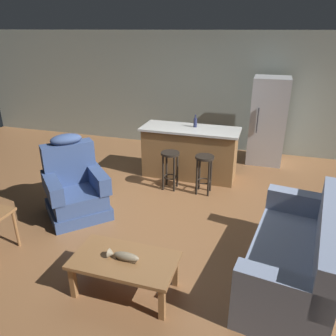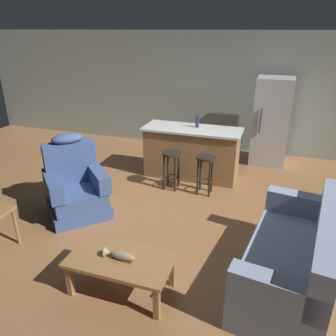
{
  "view_description": "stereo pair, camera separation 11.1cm",
  "coord_description": "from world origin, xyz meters",
  "px_view_note": "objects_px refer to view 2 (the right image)",
  "views": [
    {
      "loc": [
        1.33,
        -4.3,
        2.63
      ],
      "look_at": [
        0.02,
        -0.1,
        0.75
      ],
      "focal_mm": 35.0,
      "sensor_mm": 36.0,
      "label": 1
    },
    {
      "loc": [
        1.43,
        -4.26,
        2.63
      ],
      "look_at": [
        0.02,
        -0.1,
        0.75
      ],
      "focal_mm": 35.0,
      "sensor_mm": 36.0,
      "label": 2
    }
  ],
  "objects_px": {
    "coffee_table": "(121,262)",
    "couch": "(295,258)",
    "recliner_near_lamp": "(76,186)",
    "bar_stool_right": "(205,168)",
    "kitchen_island": "(192,152)",
    "fish_figurine": "(119,255)",
    "bottle_tall_green": "(197,123)",
    "refrigerator": "(271,122)",
    "bar_stool_left": "(171,164)"
  },
  "relations": [
    {
      "from": "couch",
      "to": "kitchen_island",
      "type": "height_order",
      "value": "kitchen_island"
    },
    {
      "from": "refrigerator",
      "to": "recliner_near_lamp",
      "type": "bearing_deg",
      "value": -131.16
    },
    {
      "from": "couch",
      "to": "bar_stool_left",
      "type": "relative_size",
      "value": 2.94
    },
    {
      "from": "kitchen_island",
      "to": "bar_stool_right",
      "type": "xyz_separation_m",
      "value": [
        0.41,
        -0.63,
        -0.01
      ]
    },
    {
      "from": "fish_figurine",
      "to": "couch",
      "type": "relative_size",
      "value": 0.17
    },
    {
      "from": "bar_stool_left",
      "to": "recliner_near_lamp",
      "type": "bearing_deg",
      "value": -132.94
    },
    {
      "from": "coffee_table",
      "to": "fish_figurine",
      "type": "xyz_separation_m",
      "value": [
        -0.0,
        -0.01,
        0.1
      ]
    },
    {
      "from": "bottle_tall_green",
      "to": "kitchen_island",
      "type": "bearing_deg",
      "value": -126.03
    },
    {
      "from": "fish_figurine",
      "to": "recliner_near_lamp",
      "type": "xyz_separation_m",
      "value": [
        -1.39,
        1.31,
        -0.04
      ]
    },
    {
      "from": "coffee_table",
      "to": "couch",
      "type": "height_order",
      "value": "couch"
    },
    {
      "from": "bottle_tall_green",
      "to": "bar_stool_right",
      "type": "bearing_deg",
      "value": -64.82
    },
    {
      "from": "coffee_table",
      "to": "bar_stool_left",
      "type": "distance_m",
      "value": 2.53
    },
    {
      "from": "fish_figurine",
      "to": "bar_stool_right",
      "type": "distance_m",
      "value": 2.55
    },
    {
      "from": "couch",
      "to": "kitchen_island",
      "type": "relative_size",
      "value": 1.11
    },
    {
      "from": "coffee_table",
      "to": "bar_stool_right",
      "type": "relative_size",
      "value": 1.62
    },
    {
      "from": "coffee_table",
      "to": "bottle_tall_green",
      "type": "height_order",
      "value": "bottle_tall_green"
    },
    {
      "from": "couch",
      "to": "kitchen_island",
      "type": "xyz_separation_m",
      "value": [
        -1.81,
        2.45,
        0.14
      ]
    },
    {
      "from": "couch",
      "to": "bar_stool_right",
      "type": "distance_m",
      "value": 2.3
    },
    {
      "from": "couch",
      "to": "bottle_tall_green",
      "type": "height_order",
      "value": "bottle_tall_green"
    },
    {
      "from": "coffee_table",
      "to": "kitchen_island",
      "type": "xyz_separation_m",
      "value": [
        -0.07,
        3.15,
        0.11
      ]
    },
    {
      "from": "coffee_table",
      "to": "kitchen_island",
      "type": "bearing_deg",
      "value": 91.33
    },
    {
      "from": "couch",
      "to": "bar_stool_right",
      "type": "relative_size",
      "value": 2.94
    },
    {
      "from": "couch",
      "to": "recliner_near_lamp",
      "type": "relative_size",
      "value": 1.67
    },
    {
      "from": "bar_stool_left",
      "to": "bottle_tall_green",
      "type": "bearing_deg",
      "value": 70.26
    },
    {
      "from": "bar_stool_right",
      "to": "refrigerator",
      "type": "xyz_separation_m",
      "value": [
        0.93,
        1.83,
        0.41
      ]
    },
    {
      "from": "couch",
      "to": "bottle_tall_green",
      "type": "bearing_deg",
      "value": -47.3
    },
    {
      "from": "fish_figurine",
      "to": "recliner_near_lamp",
      "type": "height_order",
      "value": "recliner_near_lamp"
    },
    {
      "from": "couch",
      "to": "refrigerator",
      "type": "xyz_separation_m",
      "value": [
        -0.47,
        3.65,
        0.54
      ]
    },
    {
      "from": "recliner_near_lamp",
      "to": "bar_stool_right",
      "type": "height_order",
      "value": "recliner_near_lamp"
    },
    {
      "from": "fish_figurine",
      "to": "bottle_tall_green",
      "type": "height_order",
      "value": "bottle_tall_green"
    },
    {
      "from": "refrigerator",
      "to": "kitchen_island",
      "type": "bearing_deg",
      "value": -138.13
    },
    {
      "from": "recliner_near_lamp",
      "to": "kitchen_island",
      "type": "bearing_deg",
      "value": 98.87
    },
    {
      "from": "coffee_table",
      "to": "couch",
      "type": "distance_m",
      "value": 1.87
    },
    {
      "from": "fish_figurine",
      "to": "refrigerator",
      "type": "xyz_separation_m",
      "value": [
        1.27,
        4.36,
        0.42
      ]
    },
    {
      "from": "coffee_table",
      "to": "kitchen_island",
      "type": "distance_m",
      "value": 3.15
    },
    {
      "from": "recliner_near_lamp",
      "to": "bottle_tall_green",
      "type": "distance_m",
      "value": 2.47
    },
    {
      "from": "kitchen_island",
      "to": "bar_stool_left",
      "type": "distance_m",
      "value": 0.66
    },
    {
      "from": "recliner_near_lamp",
      "to": "bottle_tall_green",
      "type": "relative_size",
      "value": 5.14
    },
    {
      "from": "bar_stool_right",
      "to": "coffee_table",
      "type": "bearing_deg",
      "value": -97.56
    },
    {
      "from": "bar_stool_left",
      "to": "bottle_tall_green",
      "type": "relative_size",
      "value": 2.91
    },
    {
      "from": "coffee_table",
      "to": "bottle_tall_green",
      "type": "xyz_separation_m",
      "value": [
        -0.01,
        3.24,
        0.67
      ]
    },
    {
      "from": "fish_figurine",
      "to": "refrigerator",
      "type": "bearing_deg",
      "value": 73.75
    },
    {
      "from": "refrigerator",
      "to": "coffee_table",
      "type": "bearing_deg",
      "value": -106.24
    },
    {
      "from": "kitchen_island",
      "to": "bar_stool_left",
      "type": "height_order",
      "value": "kitchen_island"
    },
    {
      "from": "recliner_near_lamp",
      "to": "refrigerator",
      "type": "height_order",
      "value": "refrigerator"
    },
    {
      "from": "kitchen_island",
      "to": "refrigerator",
      "type": "distance_m",
      "value": 1.84
    },
    {
      "from": "fish_figurine",
      "to": "bar_stool_left",
      "type": "height_order",
      "value": "bar_stool_left"
    },
    {
      "from": "couch",
      "to": "bottle_tall_green",
      "type": "distance_m",
      "value": 3.16
    },
    {
      "from": "bar_stool_left",
      "to": "coffee_table",
      "type": "bearing_deg",
      "value": -83.99
    },
    {
      "from": "bottle_tall_green",
      "to": "couch",
      "type": "bearing_deg",
      "value": -55.57
    }
  ]
}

